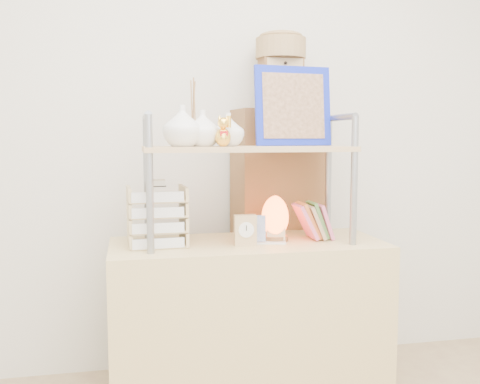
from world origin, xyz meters
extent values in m
cube|color=silver|center=(0.00, 1.70, 1.30)|extent=(3.40, 0.02, 2.60)
cube|color=tan|center=(0.00, 1.20, 0.38)|extent=(1.20, 0.50, 0.75)
cube|color=brown|center=(0.25, 1.57, 0.68)|extent=(0.47, 0.29, 1.35)
cylinder|color=gray|center=(-0.43, 1.05, 1.02)|extent=(0.03, 0.03, 0.55)
cylinder|color=gray|center=(-0.43, 1.35, 1.02)|extent=(0.03, 0.03, 0.55)
cylinder|color=gray|center=(-0.43, 1.20, 1.30)|extent=(0.03, 0.30, 0.03)
cylinder|color=gray|center=(0.43, 1.05, 1.02)|extent=(0.03, 0.03, 0.55)
cylinder|color=gray|center=(0.43, 1.35, 1.02)|extent=(0.03, 0.03, 0.55)
cylinder|color=gray|center=(0.43, 1.20, 1.30)|extent=(0.03, 0.30, 0.03)
cube|color=tan|center=(0.00, 1.20, 1.16)|extent=(0.90, 0.34, 0.02)
imported|color=white|center=(-0.29, 1.18, 1.26)|extent=(0.17, 0.17, 0.17)
imported|color=white|center=(-0.20, 1.20, 1.25)|extent=(0.15, 0.15, 0.15)
imported|color=white|center=(-0.08, 1.22, 1.24)|extent=(0.14, 0.14, 0.14)
cylinder|color=#275BAA|center=(-0.22, 1.32, 1.22)|extent=(0.07, 0.07, 0.10)
cube|color=#1324B6|center=(0.23, 1.30, 1.35)|extent=(0.37, 0.08, 0.36)
cube|color=brown|center=(0.23, 1.29, 1.35)|extent=(0.30, 0.06, 0.30)
cube|color=#DD608B|center=(0.35, 1.20, 0.83)|extent=(0.07, 0.12, 0.17)
cube|color=#5C8E47|center=(0.33, 1.22, 0.83)|extent=(0.08, 0.12, 0.16)
cube|color=tan|center=(0.31, 1.20, 0.83)|extent=(0.08, 0.13, 0.16)
cube|color=orange|center=(0.29, 1.22, 0.83)|extent=(0.09, 0.14, 0.16)
cube|color=#DD608B|center=(0.27, 1.20, 0.83)|extent=(0.09, 0.14, 0.16)
cube|color=tan|center=(-0.40, 1.22, 0.76)|extent=(0.24, 0.22, 0.01)
cube|color=white|center=(-0.40, 1.11, 0.78)|extent=(0.21, 0.02, 0.04)
cube|color=tan|center=(-0.40, 1.22, 0.82)|extent=(0.24, 0.22, 0.01)
cube|color=white|center=(-0.40, 1.11, 0.84)|extent=(0.21, 0.02, 0.04)
cube|color=tan|center=(-0.40, 1.22, 0.88)|extent=(0.24, 0.22, 0.01)
cube|color=white|center=(-0.40, 1.11, 0.90)|extent=(0.21, 0.02, 0.04)
cube|color=tan|center=(-0.40, 1.22, 0.95)|extent=(0.24, 0.22, 0.01)
cube|color=white|center=(-0.40, 1.11, 0.97)|extent=(0.21, 0.02, 0.04)
cube|color=beige|center=(-0.40, 1.20, 1.02)|extent=(0.07, 0.07, 0.03)
cylinder|color=brown|center=(0.12, 1.20, 0.76)|extent=(0.11, 0.11, 0.02)
ellipsoid|color=#F1541C|center=(0.12, 1.20, 0.86)|extent=(0.13, 0.12, 0.18)
cube|color=tan|center=(-0.03, 1.13, 0.82)|extent=(0.09, 0.04, 0.13)
cylinder|color=white|center=(-0.03, 1.10, 0.82)|extent=(0.07, 0.01, 0.07)
cube|color=white|center=(0.07, 1.15, 0.75)|extent=(0.18, 0.09, 0.01)
cube|color=navy|center=(0.03, 1.16, 0.82)|extent=(0.08, 0.04, 0.11)
cube|color=tan|center=(0.12, 1.17, 0.81)|extent=(0.08, 0.04, 0.10)
cube|color=brown|center=(0.25, 1.55, 1.48)|extent=(0.20, 0.15, 0.25)
cube|color=tan|center=(0.25, 1.47, 1.38)|extent=(0.18, 0.01, 0.05)
cube|color=tan|center=(0.25, 1.47, 1.44)|extent=(0.18, 0.01, 0.05)
cube|color=tan|center=(0.25, 1.47, 1.51)|extent=(0.18, 0.01, 0.05)
cube|color=tan|center=(0.25, 1.47, 1.57)|extent=(0.18, 0.01, 0.05)
cylinder|color=#926742|center=(0.25, 1.55, 1.65)|extent=(0.25, 0.25, 0.10)
camera|label=1|loc=(-0.51, -1.07, 1.21)|focal=40.00mm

